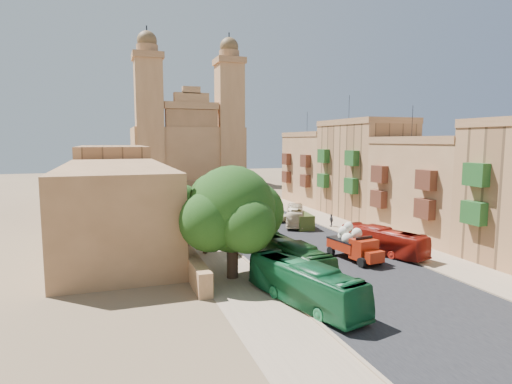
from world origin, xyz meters
TOP-DOWN VIEW (x-y plane):
  - ground at (0.00, 0.00)m, footprint 260.00×260.00m
  - road_surface at (0.00, 30.00)m, footprint 14.00×140.00m
  - sidewalk_east at (9.50, 30.00)m, footprint 5.00×140.00m
  - sidewalk_west at (-9.50, 30.00)m, footprint 5.00×140.00m
  - kerb_east at (7.00, 30.00)m, footprint 0.25×140.00m
  - kerb_west at (-7.00, 30.00)m, footprint 0.25×140.00m
  - townhouse_b at (15.95, 11.00)m, footprint 9.00×14.00m
  - townhouse_c at (15.95, 25.00)m, footprint 9.00×14.00m
  - townhouse_d at (15.95, 39.00)m, footprint 9.00×14.00m
  - west_wall at (-12.50, 20.00)m, footprint 1.00×40.00m
  - west_building_low at (-18.00, 18.00)m, footprint 10.00×28.00m
  - west_building_mid at (-18.00, 44.00)m, footprint 10.00×22.00m
  - church at (-0.00, 78.61)m, footprint 28.00×22.50m
  - ficus_tree at (-9.42, 4.01)m, footprint 8.95×8.23m
  - street_tree_a at (-10.00, 12.00)m, footprint 3.06×3.06m
  - street_tree_b at (-10.00, 24.00)m, footprint 3.59×3.59m
  - street_tree_c at (-10.00, 36.00)m, footprint 3.27×3.27m
  - street_tree_d at (-10.00, 48.00)m, footprint 3.28×3.28m
  - red_truck at (2.37, 5.27)m, footprint 3.03×6.01m
  - olive_pickup at (4.00, 20.00)m, footprint 2.50×4.64m
  - bus_green_south at (-6.50, -2.92)m, footprint 4.77×10.42m
  - bus_green_north at (-4.97, 2.91)m, footprint 3.35×10.41m
  - bus_red_east at (6.17, 6.34)m, footprint 4.70×9.33m
  - bus_cream_east at (4.00, 22.17)m, footprint 5.39×8.61m
  - car_blue_a at (-3.66, 10.91)m, footprint 2.66×4.09m
  - car_white_a at (-3.54, 24.30)m, footprint 1.58×4.19m
  - car_cream at (2.60, 25.89)m, footprint 2.97×5.13m
  - car_dkblue at (-3.07, 48.24)m, footprint 2.25×4.79m
  - car_white_b at (1.48, 35.32)m, footprint 2.30×4.18m
  - car_blue_b at (-1.86, 57.54)m, footprint 1.56×3.74m
  - pedestrian_a at (8.45, 6.59)m, footprint 0.81×0.63m
  - pedestrian_c at (7.91, 19.61)m, footprint 0.45×0.96m

SIDE VIEW (x-z plane):
  - ground at x=0.00m, z-range 0.00..0.00m
  - road_surface at x=0.00m, z-range 0.00..0.01m
  - sidewalk_east at x=9.50m, z-range 0.00..0.01m
  - sidewalk_west at x=-9.50m, z-range 0.00..0.01m
  - kerb_east at x=7.00m, z-range 0.00..0.12m
  - kerb_west at x=-7.00m, z-range 0.00..0.12m
  - car_blue_b at x=-1.86m, z-range 0.00..1.20m
  - car_blue_a at x=-3.66m, z-range 0.00..1.30m
  - car_cream at x=2.60m, z-range 0.00..1.34m
  - car_white_b at x=1.48m, z-range 0.00..1.35m
  - car_dkblue at x=-3.07m, z-range 0.00..1.35m
  - car_white_a at x=-3.54m, z-range 0.00..1.37m
  - pedestrian_c at x=7.91m, z-range 0.00..1.61m
  - olive_pickup at x=4.00m, z-range -0.02..1.81m
  - west_wall at x=-12.50m, z-range 0.00..1.80m
  - pedestrian_a at x=8.45m, z-range 0.00..1.97m
  - bus_cream_east at x=4.00m, z-range 0.00..2.38m
  - bus_red_east at x=6.17m, z-range 0.00..2.54m
  - bus_green_south at x=-6.50m, z-range 0.00..2.83m
  - bus_green_north at x=-4.97m, z-range 0.00..2.85m
  - red_truck at x=2.37m, z-range -0.20..3.17m
  - street_tree_a at x=-10.00m, z-range 0.79..5.49m
  - street_tree_c at x=-10.00m, z-range 0.85..5.87m
  - street_tree_d at x=-10.00m, z-range 0.85..5.89m
  - street_tree_b at x=-10.00m, z-range 0.94..6.45m
  - west_building_low at x=-18.00m, z-range 0.00..8.40m
  - west_building_mid at x=-18.00m, z-range 0.00..10.00m
  - ficus_tree at x=-9.42m, z-range 0.81..9.76m
  - townhouse_b at x=15.95m, z-range -1.79..13.11m
  - townhouse_d at x=15.95m, z-range -1.79..14.11m
  - townhouse_c at x=15.95m, z-range -1.79..15.61m
  - church at x=0.00m, z-range -8.63..27.67m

